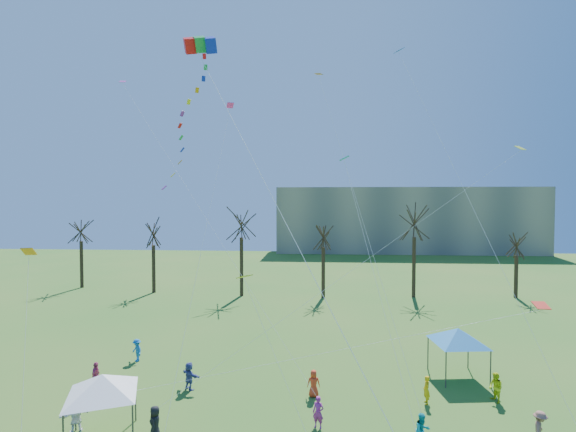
# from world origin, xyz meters

# --- Properties ---
(distant_building) EXTENTS (60.00, 14.00, 15.00)m
(distant_building) POSITION_xyz_m (22.00, 82.00, 7.50)
(distant_building) COLOR gray
(distant_building) RESTS_ON ground
(bare_tree_row) EXTENTS (72.06, 9.27, 11.55)m
(bare_tree_row) POSITION_xyz_m (1.31, 35.65, 7.44)
(bare_tree_row) COLOR black
(bare_tree_row) RESTS_ON ground
(big_box_kite) EXTENTS (6.12, 6.68, 23.15)m
(big_box_kite) POSITION_xyz_m (-5.64, 5.84, 15.72)
(big_box_kite) COLOR red
(big_box_kite) RESTS_ON ground
(canopy_tent_white) EXTENTS (4.09, 4.09, 3.31)m
(canopy_tent_white) POSITION_xyz_m (-9.64, 4.08, 2.81)
(canopy_tent_white) COLOR #3F3F44
(canopy_tent_white) RESTS_ON ground
(canopy_tent_blue) EXTENTS (4.39, 4.39, 3.31)m
(canopy_tent_blue) POSITION_xyz_m (10.17, 12.55, 2.81)
(canopy_tent_blue) COLOR #3F3F44
(canopy_tent_blue) RESTS_ON ground
(festival_crowd) EXTENTS (25.25, 14.23, 1.84)m
(festival_crowd) POSITION_xyz_m (-1.19, 5.67, 0.85)
(festival_crowd) COLOR #B62716
(festival_crowd) RESTS_ON ground
(small_kites_aloft) EXTENTS (30.34, 16.89, 34.40)m
(small_kites_aloft) POSITION_xyz_m (0.19, 10.78, 13.74)
(small_kites_aloft) COLOR orange
(small_kites_aloft) RESTS_ON ground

